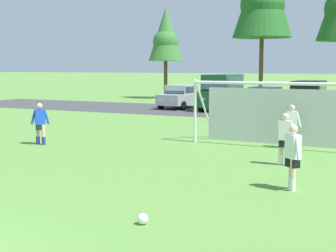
{
  "coord_description": "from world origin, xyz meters",
  "views": [
    {
      "loc": [
        7.03,
        -4.41,
        3.05
      ],
      "look_at": [
        0.66,
        8.81,
        1.25
      ],
      "focal_mm": 51.75,
      "sensor_mm": 36.0,
      "label": 1
    }
  ],
  "objects_px": {
    "player_winger_left": "(40,124)",
    "parked_car_slot_center_left": "(265,100)",
    "player_midfield_center": "(293,157)",
    "player_defender_far": "(285,139)",
    "parked_car_slot_far_left": "(180,96)",
    "parked_car_slot_center": "(308,97)",
    "soccer_goal": "(290,113)",
    "soccer_ball": "(143,219)",
    "player_striker_near": "(292,126)",
    "parked_car_slot_left": "(222,91)"
  },
  "relations": [
    {
      "from": "soccer_goal",
      "to": "parked_car_slot_center_left",
      "type": "xyz_separation_m",
      "value": [
        -4.31,
        12.86,
        -0.42
      ]
    },
    {
      "from": "player_striker_near",
      "to": "parked_car_slot_far_left",
      "type": "distance_m",
      "value": 18.09
    },
    {
      "from": "soccer_goal",
      "to": "player_striker_near",
      "type": "relative_size",
      "value": 4.56
    },
    {
      "from": "player_midfield_center",
      "to": "parked_car_slot_far_left",
      "type": "relative_size",
      "value": 0.38
    },
    {
      "from": "parked_car_slot_center_left",
      "to": "player_midfield_center",
      "type": "bearing_deg",
      "value": -73.61
    },
    {
      "from": "parked_car_slot_far_left",
      "to": "parked_car_slot_center_left",
      "type": "distance_m",
      "value": 6.67
    },
    {
      "from": "soccer_goal",
      "to": "parked_car_slot_left",
      "type": "xyz_separation_m",
      "value": [
        -7.56,
        13.69,
        0.05
      ]
    },
    {
      "from": "soccer_ball",
      "to": "player_winger_left",
      "type": "height_order",
      "value": "player_winger_left"
    },
    {
      "from": "player_winger_left",
      "to": "player_defender_far",
      "type": "bearing_deg",
      "value": 0.69
    },
    {
      "from": "player_defender_far",
      "to": "parked_car_slot_center",
      "type": "xyz_separation_m",
      "value": [
        -2.21,
        17.05,
        0.29
      ]
    },
    {
      "from": "soccer_ball",
      "to": "soccer_goal",
      "type": "relative_size",
      "value": 0.03
    },
    {
      "from": "parked_car_slot_far_left",
      "to": "parked_car_slot_center",
      "type": "relative_size",
      "value": 0.92
    },
    {
      "from": "player_striker_near",
      "to": "parked_car_slot_center_left",
      "type": "height_order",
      "value": "parked_car_slot_center_left"
    },
    {
      "from": "parked_car_slot_left",
      "to": "parked_car_slot_center_left",
      "type": "relative_size",
      "value": 1.12
    },
    {
      "from": "soccer_ball",
      "to": "player_defender_far",
      "type": "height_order",
      "value": "player_defender_far"
    },
    {
      "from": "parked_car_slot_left",
      "to": "player_defender_far",
      "type": "bearing_deg",
      "value": -64.93
    },
    {
      "from": "player_midfield_center",
      "to": "player_defender_far",
      "type": "distance_m",
      "value": 3.1
    },
    {
      "from": "parked_car_slot_center_left",
      "to": "soccer_goal",
      "type": "bearing_deg",
      "value": -71.48
    },
    {
      "from": "parked_car_slot_far_left",
      "to": "player_midfield_center",
      "type": "bearing_deg",
      "value": -59.09
    },
    {
      "from": "soccer_goal",
      "to": "player_defender_far",
      "type": "relative_size",
      "value": 4.56
    },
    {
      "from": "player_midfield_center",
      "to": "player_defender_far",
      "type": "xyz_separation_m",
      "value": [
        -0.85,
        2.98,
        0.0
      ]
    },
    {
      "from": "soccer_ball",
      "to": "player_midfield_center",
      "type": "height_order",
      "value": "player_midfield_center"
    },
    {
      "from": "player_defender_far",
      "to": "parked_car_slot_far_left",
      "type": "height_order",
      "value": "parked_car_slot_far_left"
    },
    {
      "from": "soccer_goal",
      "to": "parked_car_slot_center",
      "type": "relative_size",
      "value": 1.61
    },
    {
      "from": "soccer_ball",
      "to": "player_defender_far",
      "type": "xyz_separation_m",
      "value": [
        1.22,
        6.94,
        0.71
      ]
    },
    {
      "from": "player_defender_far",
      "to": "parked_car_slot_left",
      "type": "height_order",
      "value": "parked_car_slot_left"
    },
    {
      "from": "soccer_ball",
      "to": "soccer_goal",
      "type": "bearing_deg",
      "value": 86.81
    },
    {
      "from": "parked_car_slot_center_left",
      "to": "soccer_ball",
      "type": "bearing_deg",
      "value": -81.07
    },
    {
      "from": "player_winger_left",
      "to": "parked_car_slot_center",
      "type": "bearing_deg",
      "value": 66.84
    },
    {
      "from": "soccer_ball",
      "to": "player_midfield_center",
      "type": "relative_size",
      "value": 0.13
    },
    {
      "from": "player_winger_left",
      "to": "parked_car_slot_center_left",
      "type": "relative_size",
      "value": 0.38
    },
    {
      "from": "player_midfield_center",
      "to": "player_winger_left",
      "type": "xyz_separation_m",
      "value": [
        -10.4,
        2.87,
        0.0
      ]
    },
    {
      "from": "player_midfield_center",
      "to": "parked_car_slot_left",
      "type": "distance_m",
      "value": 22.39
    },
    {
      "from": "soccer_goal",
      "to": "parked_car_slot_far_left",
      "type": "relative_size",
      "value": 1.74
    },
    {
      "from": "player_midfield_center",
      "to": "parked_car_slot_center_left",
      "type": "height_order",
      "value": "parked_car_slot_center_left"
    },
    {
      "from": "soccer_goal",
      "to": "parked_car_slot_far_left",
      "type": "distance_m",
      "value": 17.65
    },
    {
      "from": "parked_car_slot_center",
      "to": "parked_car_slot_center_left",
      "type": "bearing_deg",
      "value": -172.02
    },
    {
      "from": "player_striker_near",
      "to": "player_midfield_center",
      "type": "xyz_separation_m",
      "value": [
        1.32,
        -6.34,
        0.0
      ]
    },
    {
      "from": "player_defender_far",
      "to": "parked_car_slot_center",
      "type": "distance_m",
      "value": 17.19
    },
    {
      "from": "soccer_goal",
      "to": "player_striker_near",
      "type": "bearing_deg",
      "value": -71.1
    },
    {
      "from": "parked_car_slot_left",
      "to": "parked_car_slot_center",
      "type": "height_order",
      "value": "parked_car_slot_left"
    },
    {
      "from": "soccer_goal",
      "to": "parked_car_slot_center",
      "type": "xyz_separation_m",
      "value": [
        -1.59,
        13.24,
        -0.18
      ]
    },
    {
      "from": "soccer_goal",
      "to": "parked_car_slot_left",
      "type": "bearing_deg",
      "value": 118.92
    },
    {
      "from": "soccer_goal",
      "to": "parked_car_slot_center",
      "type": "height_order",
      "value": "soccer_goal"
    },
    {
      "from": "soccer_ball",
      "to": "parked_car_slot_far_left",
      "type": "relative_size",
      "value": 0.05
    },
    {
      "from": "parked_car_slot_center_left",
      "to": "parked_car_slot_left",
      "type": "bearing_deg",
      "value": 165.7
    },
    {
      "from": "player_defender_far",
      "to": "parked_car_slot_center",
      "type": "relative_size",
      "value": 0.35
    },
    {
      "from": "player_defender_far",
      "to": "parked_car_slot_center",
      "type": "height_order",
      "value": "parked_car_slot_center"
    },
    {
      "from": "soccer_ball",
      "to": "parked_car_slot_left",
      "type": "height_order",
      "value": "parked_car_slot_left"
    },
    {
      "from": "soccer_goal",
      "to": "player_striker_near",
      "type": "distance_m",
      "value": 0.67
    }
  ]
}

